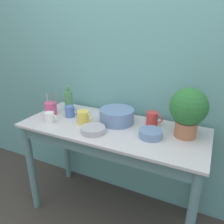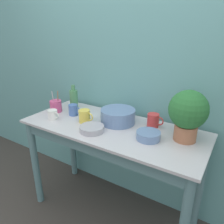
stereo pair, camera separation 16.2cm
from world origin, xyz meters
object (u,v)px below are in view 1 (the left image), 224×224
object	(u,v)px
bottle_tall	(69,100)
mug_white	(50,117)
mug_red	(152,119)
mug_yellow	(83,117)
bowl_wash_large	(116,116)
potted_plant	(188,110)
mug_blue	(70,111)
bowl_small_steel	(93,130)
bowl_small_blue	(151,134)
utensil_cup	(51,108)

from	to	relation	value
bottle_tall	mug_white	distance (m)	0.29
mug_red	mug_yellow	bearing A→B (deg)	-156.77
bowl_wash_large	bottle_tall	size ratio (longest dim) A/B	1.22
potted_plant	mug_white	distance (m)	1.05
bowl_wash_large	mug_white	distance (m)	0.53
mug_blue	bowl_small_steel	world-z (taller)	mug_blue
bottle_tall	mug_yellow	bearing A→B (deg)	-34.85
bowl_small_steel	bowl_small_blue	bearing A→B (deg)	15.45
mug_blue	utensil_cup	size ratio (longest dim) A/B	0.61
bottle_tall	mug_blue	world-z (taller)	bottle_tall
mug_white	bowl_small_steel	distance (m)	0.41
bottle_tall	mug_red	distance (m)	0.78
mug_white	utensil_cup	bearing A→B (deg)	126.99
mug_red	bowl_small_blue	xyz separation A→B (m)	(0.05, -0.20, -0.02)
mug_blue	potted_plant	bearing A→B (deg)	3.66
bowl_wash_large	mug_white	world-z (taller)	bowl_wash_large
potted_plant	mug_yellow	xyz separation A→B (m)	(-0.75, -0.13, -0.15)
mug_red	utensil_cup	bearing A→B (deg)	-169.25
bowl_wash_large	mug_red	xyz separation A→B (m)	(0.27, 0.08, -0.00)
mug_yellow	utensil_cup	world-z (taller)	utensil_cup
potted_plant	bottle_tall	bearing A→B (deg)	176.22
mug_white	mug_red	size ratio (longest dim) A/B	0.87
bowl_wash_large	utensil_cup	world-z (taller)	utensil_cup
mug_white	bowl_small_blue	world-z (taller)	mug_white
potted_plant	bowl_small_blue	bearing A→B (deg)	-150.47
potted_plant	mug_yellow	distance (m)	0.78
bowl_small_steel	mug_white	bearing A→B (deg)	178.29
bowl_wash_large	bowl_small_blue	distance (m)	0.34
bowl_wash_large	mug_yellow	bearing A→B (deg)	-149.48
bowl_small_steel	bowl_wash_large	bearing A→B (deg)	71.71
potted_plant	mug_yellow	world-z (taller)	potted_plant
bowl_small_steel	mug_blue	bearing A→B (deg)	152.21
bowl_wash_large	bowl_small_steel	xyz separation A→B (m)	(-0.08, -0.23, -0.03)
mug_red	bottle_tall	bearing A→B (deg)	-178.77
mug_yellow	utensil_cup	bearing A→B (deg)	172.43
potted_plant	mug_yellow	bearing A→B (deg)	-170.44
bowl_small_steel	utensil_cup	bearing A→B (deg)	163.57
mug_white	mug_blue	bearing A→B (deg)	61.56
utensil_cup	bottle_tall	bearing A→B (deg)	59.70
potted_plant	bowl_wash_large	bearing A→B (deg)	179.45
bottle_tall	bowl_small_steel	world-z (taller)	bottle_tall
mug_blue	mug_red	xyz separation A→B (m)	(0.67, 0.14, 0.00)
mug_white	bowl_wash_large	bearing A→B (deg)	24.60
potted_plant	bowl_small_blue	world-z (taller)	potted_plant
mug_white	utensil_cup	world-z (taller)	utensil_cup
potted_plant	mug_white	size ratio (longest dim) A/B	3.13
mug_blue	bowl_small_steel	distance (m)	0.37
utensil_cup	bowl_wash_large	bearing A→B (deg)	8.04
potted_plant	utensil_cup	bearing A→B (deg)	-176.00
bottle_tall	bowl_small_steel	xyz separation A→B (m)	(0.43, -0.30, -0.07)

